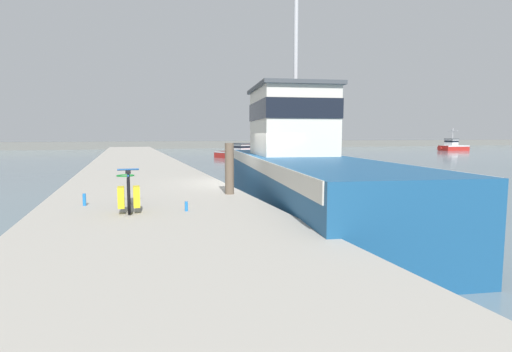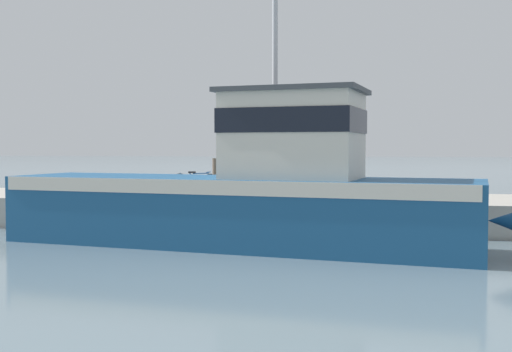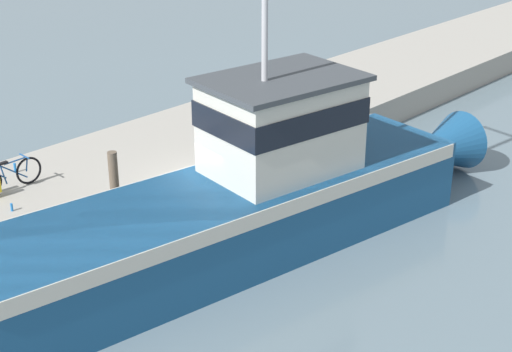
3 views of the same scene
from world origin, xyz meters
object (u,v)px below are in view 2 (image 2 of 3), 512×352
Objects in this scene: bicycle_touring at (191,184)px; mooring_post at (216,179)px; fishing_boat_main at (264,192)px; water_bottle_by_bike at (220,189)px; water_bottle_on_curb at (169,193)px.

mooring_post reaches higher than bicycle_touring.
bicycle_touring is (-5.15, -3.47, -0.11)m from fishing_boat_main.
water_bottle_by_bike is (-0.89, 0.83, -0.23)m from bicycle_touring.
bicycle_touring reaches higher than water_bottle_by_bike.
fishing_boat_main is at bearing 35.75° from mooring_post.
water_bottle_on_curb is (1.95, -1.27, -0.03)m from water_bottle_by_bike.
water_bottle_on_curb is at bearing -33.04° from water_bottle_by_bike.
fishing_boat_main reaches higher than bicycle_touring.
mooring_post reaches higher than water_bottle_by_bike.
bicycle_touring is at bearing 157.49° from water_bottle_on_curb.
fishing_boat_main is 77.91× the size of water_bottle_on_curb.
bicycle_touring is 6.99× the size of water_bottle_by_bike.
mooring_post is 6.75× the size of water_bottle_on_curb.
water_bottle_on_curb is (-1.37, -1.96, -0.55)m from mooring_post.
water_bottle_by_bike is 2.33m from water_bottle_on_curb.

